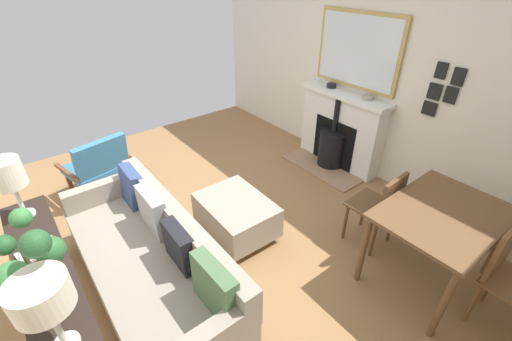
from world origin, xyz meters
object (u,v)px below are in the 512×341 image
dining_table (441,221)px  dining_chair_by_back_wall (508,272)px  mantel_bowl_far (367,97)px  table_lamp_far_end (42,298)px  fireplace (338,134)px  dining_chair_near_fireplace (381,204)px  console_table (47,277)px  table_lamp_near_end (7,175)px  potted_plant (30,270)px  mantel_bowl_near (331,85)px  sofa (153,260)px  book_stack (37,250)px  armchair_accent (98,164)px  ottoman (236,214)px

dining_table → dining_chair_by_back_wall: bearing=90.2°
mantel_bowl_far → table_lamp_far_end: size_ratio=0.29×
fireplace → dining_chair_near_fireplace: fireplace is taller
dining_table → console_table: bearing=-27.4°
table_lamp_near_end → potted_plant: bearing=88.8°
mantel_bowl_near → sofa: 3.10m
mantel_bowl_near → book_stack: (3.62, 0.56, -0.29)m
console_table → table_lamp_near_end: bearing=-90.0°
mantel_bowl_near → dining_chair_by_back_wall: bearing=69.2°
book_stack → mantel_bowl_far: bearing=179.9°
sofa → table_lamp_near_end: (0.69, -0.67, 0.77)m
fireplace → console_table: fireplace is taller
mantel_bowl_near → armchair_accent: size_ratio=0.16×
table_lamp_far_end → dining_chair_by_back_wall: (-2.63, 1.22, -0.60)m
dining_table → dining_chair_near_fireplace: bearing=-90.4°
console_table → potted_plant: (0.02, 0.40, 0.44)m
ottoman → console_table: 1.70m
mantel_bowl_near → mantel_bowl_far: bearing=90.0°
table_lamp_near_end → armchair_accent: bearing=-126.3°
mantel_bowl_near → mantel_bowl_far: size_ratio=0.90×
console_table → dining_chair_near_fireplace: (-2.63, 0.83, -0.15)m
mantel_bowl_near → console_table: size_ratio=0.07×
table_lamp_far_end → book_stack: (-0.00, -0.83, -0.37)m
ottoman → console_table: (1.64, 0.15, 0.40)m
potted_plant → dining_chair_near_fireplace: bearing=170.9°
potted_plant → book_stack: 0.66m
armchair_accent → table_lamp_far_end: (0.78, 2.39, 0.70)m
book_stack → dining_table: (-2.62, 1.53, -0.11)m
fireplace → armchair_accent: (2.80, -1.26, -0.03)m
ottoman → armchair_accent: size_ratio=1.02×
mantel_bowl_far → dining_table: size_ratio=0.13×
book_stack → dining_chair_near_fireplace: dining_chair_near_fireplace is taller
dining_table → ottoman: bearing=-56.8°
armchair_accent → table_lamp_far_end: 2.61m
potted_plant → table_lamp_far_end: bearing=94.7°
armchair_accent → potted_plant: potted_plant is taller
armchair_accent → book_stack: size_ratio=3.00×
table_lamp_far_end → mantel_bowl_far: bearing=-167.1°
console_table → book_stack: 0.20m
console_table → sofa: bearing=179.9°
mantel_bowl_far → table_lamp_near_end: table_lamp_near_end is taller
armchair_accent → table_lamp_near_end: size_ratio=1.57×
mantel_bowl_near → console_table: (3.62, 0.73, -0.40)m
mantel_bowl_far → dining_chair_near_fireplace: 1.51m
sofa → dining_chair_near_fireplace: bearing=156.9°
dining_table → table_lamp_far_end: bearing=-14.8°
ottoman → table_lamp_near_end: size_ratio=1.60×
table_lamp_near_end → sofa: bearing=136.1°
potted_plant → dining_chair_near_fireplace: (-2.65, 0.43, -0.59)m
fireplace → table_lamp_far_end: size_ratio=2.63×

